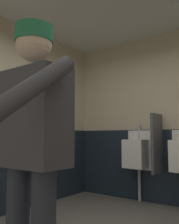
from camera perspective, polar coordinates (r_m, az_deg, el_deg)
name	(u,v)px	position (r m, az deg, el deg)	size (l,w,h in m)	color
wall_back	(176,116)	(4.11, 19.49, -0.96)	(4.16, 0.12, 2.73)	beige
wainscot_band_back	(176,167)	(4.06, 19.54, -12.04)	(3.56, 0.03, 1.16)	#19232D
urinal_left	(137,153)	(4.12, 10.86, -9.40)	(0.40, 0.34, 1.24)	white
privacy_divider_panel	(157,143)	(3.89, 15.39, -6.97)	(0.04, 0.40, 0.90)	#4C4C51
person	(31,141)	(1.50, -13.47, -6.46)	(0.68, 0.60, 1.73)	#2D3342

